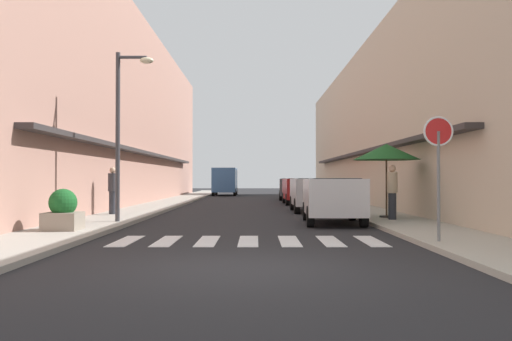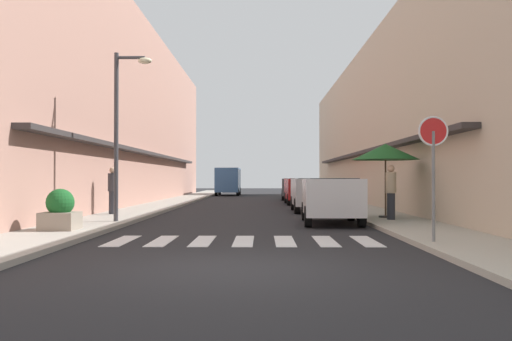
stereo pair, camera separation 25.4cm
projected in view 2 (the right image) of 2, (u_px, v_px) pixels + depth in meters
ground_plane at (254, 207)px, 27.90m from camera, size 105.14×105.14×0.00m
sidewalk_left at (161, 206)px, 27.96m from camera, size 2.22×66.91×0.12m
sidewalk_right at (347, 206)px, 27.85m from camera, size 2.22×66.91×0.12m
building_row_left at (100, 111)px, 29.46m from camera, size 5.50×45.01×10.26m
building_row_right at (409, 125)px, 29.26m from camera, size 5.50×45.01×8.69m
crosswalk at (244, 241)px, 12.56m from camera, size 6.15×2.20×0.01m
parked_car_near at (331, 195)px, 17.42m from camera, size 1.95×4.07×1.47m
parked_car_mid at (313, 191)px, 23.58m from camera, size 1.81×3.99×1.47m
parked_car_far at (302, 188)px, 30.44m from camera, size 1.84×4.40×1.47m
parked_car_distant at (295, 186)px, 36.68m from camera, size 1.93×3.98×1.47m
delivery_van at (228, 179)px, 46.88m from camera, size 2.02×5.40×2.37m
round_street_sign at (433, 145)px, 11.52m from camera, size 0.65×0.07×2.68m
street_lamp at (122, 118)px, 16.97m from camera, size 1.19×0.28×5.30m
cafe_umbrella at (385, 152)px, 18.60m from camera, size 2.30×2.30×2.54m
planter_corner at (60, 211)px, 14.12m from camera, size 0.89×0.89×1.08m
pedestrian_walking_near at (391, 191)px, 17.62m from camera, size 0.34×0.34×1.78m
pedestrian_walking_far at (112, 189)px, 20.41m from camera, size 0.34×0.34×1.77m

